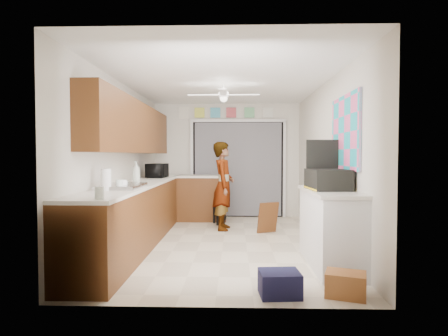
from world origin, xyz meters
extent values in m
plane|color=beige|center=(0.00, 0.00, 0.00)|extent=(5.00, 5.00, 0.00)
plane|color=white|center=(0.00, 0.00, 2.50)|extent=(5.00, 5.00, 0.00)
plane|color=silver|center=(0.00, 2.50, 1.25)|extent=(3.20, 0.00, 3.20)
plane|color=silver|center=(0.00, -2.50, 1.25)|extent=(3.20, 0.00, 3.20)
plane|color=silver|center=(-1.60, 0.00, 1.25)|extent=(0.00, 5.00, 5.00)
plane|color=silver|center=(1.60, 0.00, 1.25)|extent=(0.00, 5.00, 5.00)
cube|color=brown|center=(-1.30, 0.00, 0.45)|extent=(0.60, 4.80, 0.90)
cube|color=white|center=(-1.29, 0.00, 0.92)|extent=(0.62, 4.80, 0.04)
cube|color=brown|center=(-1.44, 0.20, 1.80)|extent=(0.32, 4.00, 0.80)
cube|color=silver|center=(-1.29, -1.00, 0.95)|extent=(0.50, 0.76, 0.06)
cylinder|color=silver|center=(-1.48, -1.00, 1.05)|extent=(0.03, 0.03, 0.22)
cube|color=brown|center=(-0.50, 2.00, 0.45)|extent=(1.00, 0.60, 0.90)
cube|color=white|center=(-0.50, 2.00, 0.92)|extent=(1.04, 0.64, 0.04)
cube|color=black|center=(0.25, 2.47, 1.05)|extent=(2.00, 0.06, 2.10)
cube|color=gray|center=(0.25, 2.43, 1.05)|extent=(1.90, 0.03, 2.05)
cube|color=white|center=(-0.77, 2.44, 1.05)|extent=(0.06, 0.04, 2.10)
cube|color=white|center=(1.27, 2.44, 1.05)|extent=(0.06, 0.04, 2.10)
cube|color=white|center=(0.25, 2.44, 2.12)|extent=(2.10, 0.04, 0.06)
cube|color=#D9E64C|center=(-0.60, 2.47, 2.30)|extent=(0.22, 0.02, 0.22)
cube|color=#4CAECC|center=(-0.25, 2.47, 2.30)|extent=(0.22, 0.02, 0.22)
cube|color=#BF4751|center=(0.10, 2.47, 2.30)|extent=(0.22, 0.02, 0.22)
cube|color=#6EC083|center=(0.50, 2.47, 2.30)|extent=(0.22, 0.02, 0.22)
cube|color=silver|center=(0.90, 2.47, 2.30)|extent=(0.22, 0.02, 0.22)
cube|color=silver|center=(-0.95, 2.47, 2.30)|extent=(0.22, 0.02, 0.26)
cube|color=white|center=(1.35, -1.20, 0.45)|extent=(0.50, 1.40, 0.90)
cube|color=white|center=(1.34, -1.20, 0.92)|extent=(0.54, 1.44, 0.04)
cube|color=#F45A97|center=(1.58, -1.00, 1.65)|extent=(0.03, 1.15, 0.95)
cube|color=white|center=(0.00, 0.20, 2.32)|extent=(1.14, 1.14, 0.24)
imported|color=black|center=(-1.28, 1.17, 1.07)|extent=(0.36, 0.50, 0.26)
imported|color=silver|center=(-1.39, 0.08, 1.10)|extent=(0.16, 0.16, 0.33)
imported|color=white|center=(-1.26, -1.09, 1.00)|extent=(0.16, 0.16, 0.11)
cylinder|color=silver|center=(-1.13, -2.25, 1.00)|extent=(0.11, 0.11, 0.12)
cylinder|color=silver|center=(-1.24, -1.24, 1.00)|extent=(0.10, 0.10, 0.12)
cylinder|color=white|center=(-1.37, -1.34, 1.07)|extent=(0.16, 0.16, 0.26)
cube|color=black|center=(1.32, -1.18, 1.07)|extent=(0.48, 0.61, 0.25)
cube|color=yellow|center=(1.32, -1.18, 0.96)|extent=(0.48, 0.61, 0.02)
cube|color=black|center=(1.32, -0.89, 1.32)|extent=(0.42, 0.06, 0.50)
cube|color=#BE6D3B|center=(1.25, -2.20, 0.12)|extent=(0.44, 0.39, 0.23)
cube|color=#161637|center=(0.61, -2.20, 0.12)|extent=(0.41, 0.35, 0.24)
cube|color=brown|center=(0.76, 0.70, 0.28)|extent=(0.39, 0.28, 0.54)
imported|color=white|center=(-0.03, 1.01, 0.80)|extent=(0.41, 0.60, 1.61)
cube|color=black|center=(-0.14, 1.55, 0.20)|extent=(0.37, 0.54, 0.39)
camera|label=1|loc=(0.18, -5.80, 1.37)|focal=30.00mm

